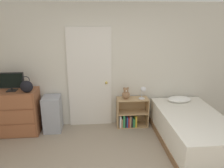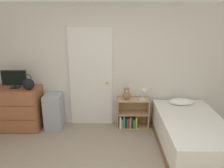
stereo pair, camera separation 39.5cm
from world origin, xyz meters
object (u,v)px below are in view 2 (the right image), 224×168
object	(u,v)px
tv	(14,79)
handbag	(28,84)
teddy_bear	(126,94)
desk_lamp	(144,91)
storage_bin	(54,111)
dresser	(18,108)
bookshelf	(130,116)
bed	(191,134)

from	to	relation	value
tv	handbag	bearing A→B (deg)	-20.44
teddy_bear	desk_lamp	xyz separation A→B (m)	(0.35, -0.04, 0.08)
storage_bin	teddy_bear	distance (m)	1.56
storage_bin	desk_lamp	world-z (taller)	desk_lamp
dresser	tv	world-z (taller)	tv
teddy_bear	storage_bin	bearing A→B (deg)	-178.17
dresser	handbag	xyz separation A→B (m)	(0.33, -0.14, 0.57)
tv	teddy_bear	world-z (taller)	tv
tv	desk_lamp	distance (m)	2.59
teddy_bear	desk_lamp	size ratio (longest dim) A/B	0.94
dresser	tv	xyz separation A→B (m)	(0.01, -0.02, 0.64)
dresser	bookshelf	xyz separation A→B (m)	(2.33, 0.10, -0.22)
storage_bin	bed	distance (m)	2.73
bookshelf	teddy_bear	world-z (taller)	teddy_bear
teddy_bear	bed	bearing A→B (deg)	-36.22
handbag	teddy_bear	distance (m)	1.94
handbag	bookshelf	world-z (taller)	handbag
tv	storage_bin	xyz separation A→B (m)	(0.71, 0.07, -0.73)
dresser	bookshelf	distance (m)	2.35
bookshelf	teddy_bear	xyz separation A→B (m)	(-0.10, -0.00, 0.50)
bookshelf	bed	bearing A→B (deg)	-38.79
storage_bin	bookshelf	bearing A→B (deg)	1.78
teddy_bear	bed	distance (m)	1.44
storage_bin	teddy_bear	world-z (taller)	teddy_bear
handbag	bed	bearing A→B (deg)	-10.75
bookshelf	teddy_bear	size ratio (longest dim) A/B	2.62
bookshelf	desk_lamp	bearing A→B (deg)	-10.42
handbag	storage_bin	world-z (taller)	handbag
dresser	storage_bin	size ratio (longest dim) A/B	1.28
handbag	bookshelf	size ratio (longest dim) A/B	0.48
tv	storage_bin	bearing A→B (deg)	5.61
bookshelf	tv	bearing A→B (deg)	-177.04
desk_lamp	bookshelf	bearing A→B (deg)	169.58
tv	bookshelf	world-z (taller)	tv
dresser	desk_lamp	world-z (taller)	dresser
teddy_bear	bed	world-z (taller)	teddy_bear
storage_bin	bed	bearing A→B (deg)	-16.18
tv	teddy_bear	size ratio (longest dim) A/B	1.98
tv	bed	xyz separation A→B (m)	(3.33, -0.69, -0.81)
handbag	storage_bin	distance (m)	0.79
tv	handbag	distance (m)	0.35
storage_bin	teddy_bear	bearing A→B (deg)	1.83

